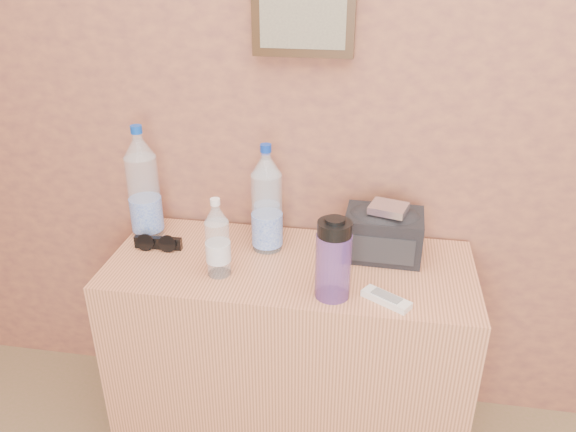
% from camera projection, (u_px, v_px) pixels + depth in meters
% --- Properties ---
extents(picture_frame, '(0.30, 0.03, 0.25)m').
position_uv_depth(picture_frame, '(303.00, 12.00, 1.60)').
color(picture_frame, '#382311').
rests_on(picture_frame, room_shell).
extents(dresser, '(1.12, 0.46, 0.70)m').
position_uv_depth(dresser, '(290.00, 353.00, 1.87)').
color(dresser, '#A38048').
rests_on(dresser, ground).
extents(pet_large_a, '(0.10, 0.10, 0.38)m').
position_uv_depth(pet_large_a, '(143.00, 188.00, 1.82)').
color(pet_large_a, white).
rests_on(pet_large_a, dresser).
extents(pet_large_b, '(0.08, 0.08, 0.30)m').
position_uv_depth(pet_large_b, '(267.00, 197.00, 1.84)').
color(pet_large_b, silver).
rests_on(pet_large_b, dresser).
extents(pet_large_c, '(0.09, 0.09, 0.35)m').
position_uv_depth(pet_large_c, '(267.00, 204.00, 1.74)').
color(pet_large_c, silver).
rests_on(pet_large_c, dresser).
extents(pet_small, '(0.07, 0.07, 0.24)m').
position_uv_depth(pet_small, '(218.00, 242.00, 1.62)').
color(pet_small, white).
rests_on(pet_small, dresser).
extents(nalgene_bottle, '(0.10, 0.10, 0.24)m').
position_uv_depth(nalgene_bottle, '(333.00, 259.00, 1.51)').
color(nalgene_bottle, '#613D97').
rests_on(nalgene_bottle, dresser).
extents(sunglasses, '(0.16, 0.06, 0.04)m').
position_uv_depth(sunglasses, '(158.00, 243.00, 1.79)').
color(sunglasses, black).
rests_on(sunglasses, dresser).
extents(ac_remote, '(0.14, 0.11, 0.02)m').
position_uv_depth(ac_remote, '(386.00, 299.00, 1.53)').
color(ac_remote, silver).
rests_on(ac_remote, dresser).
extents(toiletry_bag, '(0.24, 0.18, 0.16)m').
position_uv_depth(toiletry_bag, '(383.00, 232.00, 1.73)').
color(toiletry_bag, black).
rests_on(toiletry_bag, dresser).
extents(foil_packet, '(0.13, 0.11, 0.02)m').
position_uv_depth(foil_packet, '(389.00, 208.00, 1.67)').
color(foil_packet, silver).
rests_on(foil_packet, toiletry_bag).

